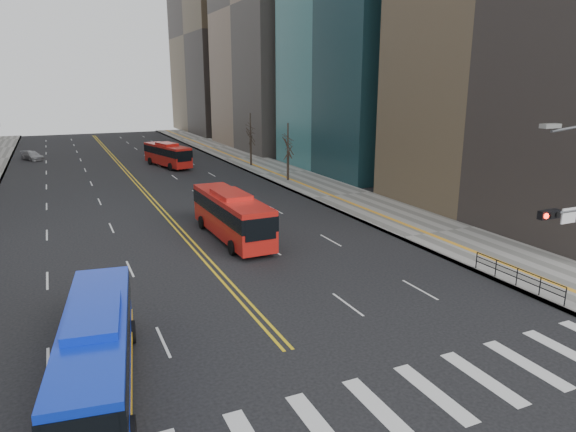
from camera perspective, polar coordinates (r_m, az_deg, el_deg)
The scene contains 13 objects.
ground at distance 18.78m, azimuth 6.96°, elevation -21.44°, with size 220.00×220.00×0.00m, color black.
sidewalk_right at distance 64.20m, azimuth -0.65°, elevation 4.81°, with size 7.00×130.00×0.15m, color slate.
crosswalk at distance 18.78m, azimuth 6.96°, elevation -21.43°, with size 26.70×4.00×0.01m.
centerline at distance 69.18m, azimuth -17.56°, elevation 4.78°, with size 0.55×100.00×0.01m.
pedestrian_railing at distance 31.05m, azimuth 24.11°, elevation -5.89°, with size 0.06×6.06×1.02m.
street_trees at distance 47.76m, azimuth -23.33°, elevation 6.04°, with size 35.20×47.20×7.60m.
blue_bus at distance 20.36m, azimuth -20.47°, elevation -13.77°, with size 3.84×10.98×3.16m.
red_bus_near at distance 37.11m, azimuth -6.30°, elevation 0.35°, with size 2.91×10.93×3.46m.
red_bus_far at distance 71.09m, azimuth -13.26°, elevation 6.79°, with size 4.56×10.32×3.22m.
car_white at distance 21.43m, azimuth -20.53°, elevation -14.98°, with size 1.64×4.69×1.55m, color silver.
car_dark_mid at distance 69.64m, azimuth -12.34°, elevation 5.84°, with size 1.85×4.60×1.57m, color black.
car_silver at distance 84.12m, azimuth -26.56°, elevation 6.01°, with size 1.82×4.47×1.30m, color gray.
car_dark_far at distance 82.10m, azimuth -11.65°, elevation 7.07°, with size 2.16×4.69×1.30m, color black.
Camera 1 is at (-8.20, -12.80, 11.03)m, focal length 32.00 mm.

